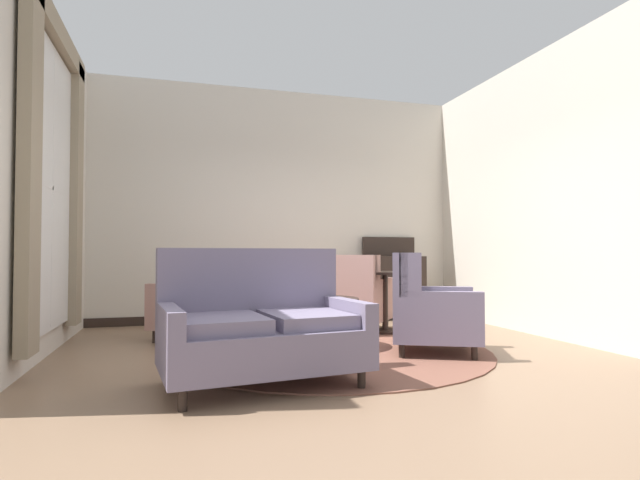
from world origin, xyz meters
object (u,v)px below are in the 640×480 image
settee (261,329)px  side_table (385,296)px  armchair_far_left (349,298)px  armchair_near_sideboard (427,310)px  sideboard (394,283)px  porcelain_vase (320,283)px  armchair_near_window (204,302)px  coffee_table (319,308)px

settee → side_table: bearing=39.1°
armchair_far_left → armchair_near_sideboard: size_ratio=1.10×
settee → sideboard: bearing=44.3°
armchair_near_sideboard → sideboard: size_ratio=0.87×
armchair_near_sideboard → side_table: 1.22m
porcelain_vase → settee: bearing=-123.5°
armchair_near_window → armchair_near_sideboard: size_ratio=1.06×
porcelain_vase → sideboard: size_ratio=0.28×
coffee_table → sideboard: bearing=48.3°
coffee_table → armchair_far_left: (0.66, 0.93, 0.01)m
porcelain_vase → armchair_near_window: 1.43m
sideboard → armchair_near_sideboard: bearing=-107.4°
coffee_table → side_table: size_ratio=1.09×
porcelain_vase → armchair_near_sideboard: bearing=-29.5°
porcelain_vase → armchair_far_left: 1.16m
coffee_table → armchair_near_sideboard: (0.95, -0.53, 0.01)m
side_table → sideboard: bearing=61.1°
coffee_table → armchair_near_sideboard: armchair_near_sideboard is taller
sideboard → armchair_far_left: bearing=-136.8°
porcelain_vase → side_table: bearing=34.0°
side_table → sideboard: size_ratio=0.61×
side_table → armchair_near_sideboard: bearing=-94.0°
side_table → armchair_near_window: bearing=175.6°
coffee_table → porcelain_vase: bearing=-18.1°
settee → coffee_table: bearing=49.8°
armchair_near_window → porcelain_vase: bearing=82.7°
armchair_near_sideboard → sideboard: 2.58m
coffee_table → porcelain_vase: (0.01, -0.00, 0.25)m
settee → armchair_near_sideboard: settee is taller
porcelain_vase → armchair_near_window: (-1.13, 0.85, -0.24)m
coffee_table → sideboard: size_ratio=0.67×
armchair_near_window → armchair_near_sideboard: armchair_near_window is taller
porcelain_vase → side_table: (1.02, 0.69, -0.21)m
porcelain_vase → armchair_near_sideboard: armchair_near_sideboard is taller
settee → sideboard: size_ratio=1.26×
porcelain_vase → armchair_far_left: (0.65, 0.93, -0.24)m
settee → armchair_far_left: (1.46, 2.16, 0.01)m
armchair_near_sideboard → porcelain_vase: bearing=85.5°
coffee_table → settee: settee is taller
porcelain_vase → armchair_near_sideboard: size_ratio=0.33×
armchair_near_window → side_table: size_ratio=1.51×
armchair_far_left → armchair_near_window: bearing=44.2°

